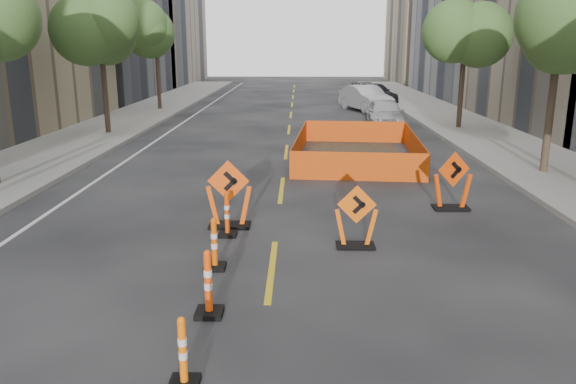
{
  "coord_description": "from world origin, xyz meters",
  "views": [
    {
      "loc": [
        0.5,
        -5.84,
        4.1
      ],
      "look_at": [
        0.28,
        5.56,
        1.1
      ],
      "focal_mm": 35.0,
      "sensor_mm": 36.0,
      "label": 1
    }
  ],
  "objects_px": {
    "chevron_sign_center": "(356,216)",
    "parked_car_mid": "(366,98)",
    "chevron_sign_right": "(453,181)",
    "channelizer_6": "(227,214)",
    "chevron_sign_left": "(229,194)",
    "channelizer_4": "(208,283)",
    "channelizer_5": "(214,244)",
    "parked_car_near": "(385,113)",
    "channelizer_3": "(183,352)",
    "parked_car_far": "(375,93)"
  },
  "relations": [
    {
      "from": "chevron_sign_center",
      "to": "parked_car_mid",
      "type": "relative_size",
      "value": 0.28
    },
    {
      "from": "chevron_sign_right",
      "to": "parked_car_mid",
      "type": "height_order",
      "value": "parked_car_mid"
    },
    {
      "from": "channelizer_6",
      "to": "chevron_sign_left",
      "type": "bearing_deg",
      "value": 92.6
    },
    {
      "from": "channelizer_4",
      "to": "channelizer_5",
      "type": "xyz_separation_m",
      "value": [
        -0.18,
        1.88,
        -0.04
      ]
    },
    {
      "from": "channelizer_6",
      "to": "parked_car_near",
      "type": "bearing_deg",
      "value": 70.54
    },
    {
      "from": "chevron_sign_center",
      "to": "parked_car_mid",
      "type": "bearing_deg",
      "value": 83.86
    },
    {
      "from": "chevron_sign_right",
      "to": "parked_car_mid",
      "type": "relative_size",
      "value": 0.31
    },
    {
      "from": "chevron_sign_right",
      "to": "parked_car_mid",
      "type": "xyz_separation_m",
      "value": [
        0.31,
        22.11,
        0.04
      ]
    },
    {
      "from": "channelizer_5",
      "to": "chevron_sign_center",
      "type": "height_order",
      "value": "chevron_sign_center"
    },
    {
      "from": "channelizer_3",
      "to": "chevron_sign_left",
      "type": "relative_size",
      "value": 0.59
    },
    {
      "from": "parked_car_near",
      "to": "channelizer_6",
      "type": "bearing_deg",
      "value": -107.4
    },
    {
      "from": "channelizer_6",
      "to": "parked_car_far",
      "type": "height_order",
      "value": "parked_car_far"
    },
    {
      "from": "channelizer_4",
      "to": "chevron_sign_right",
      "type": "xyz_separation_m",
      "value": [
        5.31,
        5.95,
        0.21
      ]
    },
    {
      "from": "chevron_sign_left",
      "to": "parked_car_near",
      "type": "xyz_separation_m",
      "value": [
        5.91,
        16.02,
        -0.05
      ]
    },
    {
      "from": "chevron_sign_left",
      "to": "parked_car_near",
      "type": "distance_m",
      "value": 17.08
    },
    {
      "from": "channelizer_4",
      "to": "parked_car_mid",
      "type": "bearing_deg",
      "value": 78.69
    },
    {
      "from": "channelizer_4",
      "to": "parked_car_mid",
      "type": "xyz_separation_m",
      "value": [
        5.61,
        28.06,
        0.26
      ]
    },
    {
      "from": "channelizer_5",
      "to": "chevron_sign_left",
      "type": "height_order",
      "value": "chevron_sign_left"
    },
    {
      "from": "chevron_sign_center",
      "to": "chevron_sign_left",
      "type": "bearing_deg",
      "value": 155.9
    },
    {
      "from": "channelizer_4",
      "to": "parked_car_near",
      "type": "height_order",
      "value": "parked_car_near"
    },
    {
      "from": "channelizer_4",
      "to": "chevron_sign_center",
      "type": "distance_m",
      "value": 4.04
    },
    {
      "from": "channelizer_6",
      "to": "chevron_sign_right",
      "type": "relative_size",
      "value": 0.67
    },
    {
      "from": "channelizer_6",
      "to": "chevron_sign_left",
      "type": "height_order",
      "value": "chevron_sign_left"
    },
    {
      "from": "chevron_sign_left",
      "to": "chevron_sign_center",
      "type": "height_order",
      "value": "chevron_sign_left"
    },
    {
      "from": "chevron_sign_left",
      "to": "chevron_sign_center",
      "type": "relative_size",
      "value": 1.18
    },
    {
      "from": "chevron_sign_left",
      "to": "channelizer_6",
      "type": "bearing_deg",
      "value": -86.99
    },
    {
      "from": "channelizer_5",
      "to": "chevron_sign_center",
      "type": "xyz_separation_m",
      "value": [
        2.77,
        1.23,
        0.17
      ]
    },
    {
      "from": "channelizer_6",
      "to": "parked_car_near",
      "type": "height_order",
      "value": "parked_car_near"
    },
    {
      "from": "channelizer_3",
      "to": "parked_car_mid",
      "type": "relative_size",
      "value": 0.19
    },
    {
      "from": "chevron_sign_right",
      "to": "parked_car_near",
      "type": "distance_m",
      "value": 14.48
    },
    {
      "from": "channelizer_4",
      "to": "parked_car_far",
      "type": "bearing_deg",
      "value": 78.35
    },
    {
      "from": "channelizer_4",
      "to": "parked_car_far",
      "type": "relative_size",
      "value": 0.23
    },
    {
      "from": "channelizer_5",
      "to": "parked_car_far",
      "type": "distance_m",
      "value": 32.33
    },
    {
      "from": "channelizer_4",
      "to": "parked_car_mid",
      "type": "relative_size",
      "value": 0.22
    },
    {
      "from": "parked_car_near",
      "to": "parked_car_far",
      "type": "distance_m",
      "value": 13.06
    },
    {
      "from": "channelizer_5",
      "to": "parked_car_mid",
      "type": "bearing_deg",
      "value": 77.51
    },
    {
      "from": "channelizer_6",
      "to": "parked_car_far",
      "type": "xyz_separation_m",
      "value": [
        7.07,
        29.67,
        0.18
      ]
    },
    {
      "from": "channelizer_5",
      "to": "channelizer_6",
      "type": "relative_size",
      "value": 1.0
    },
    {
      "from": "channelizer_5",
      "to": "channelizer_6",
      "type": "xyz_separation_m",
      "value": [
        0.0,
        1.88,
        -0.0
      ]
    },
    {
      "from": "parked_car_far",
      "to": "channelizer_5",
      "type": "bearing_deg",
      "value": -121.89
    },
    {
      "from": "chevron_sign_left",
      "to": "parked_car_near",
      "type": "height_order",
      "value": "chevron_sign_left"
    },
    {
      "from": "channelizer_4",
      "to": "channelizer_5",
      "type": "bearing_deg",
      "value": 95.59
    },
    {
      "from": "channelizer_3",
      "to": "parked_car_far",
      "type": "height_order",
      "value": "parked_car_far"
    },
    {
      "from": "channelizer_5",
      "to": "parked_car_mid",
      "type": "height_order",
      "value": "parked_car_mid"
    },
    {
      "from": "parked_car_near",
      "to": "chevron_sign_right",
      "type": "bearing_deg",
      "value": -89.52
    },
    {
      "from": "channelizer_6",
      "to": "chevron_sign_center",
      "type": "xyz_separation_m",
      "value": [
        2.76,
        -0.66,
        0.17
      ]
    },
    {
      "from": "chevron_sign_right",
      "to": "channelizer_6",
      "type": "bearing_deg",
      "value": -178.4
    },
    {
      "from": "channelizer_6",
      "to": "chevron_sign_left",
      "type": "relative_size",
      "value": 0.63
    },
    {
      "from": "parked_car_near",
      "to": "parked_car_far",
      "type": "bearing_deg",
      "value": 86.85
    },
    {
      "from": "channelizer_3",
      "to": "channelizer_4",
      "type": "xyz_separation_m",
      "value": [
        0.02,
        1.88,
        0.07
      ]
    }
  ]
}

